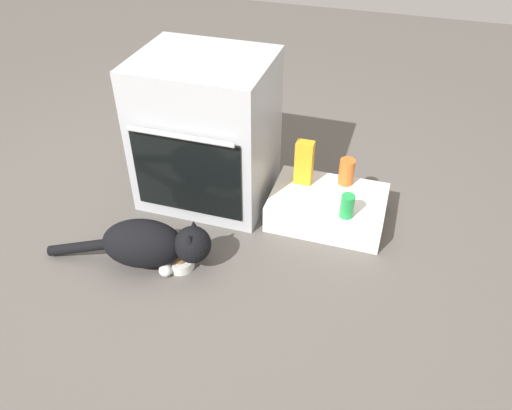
{
  "coord_description": "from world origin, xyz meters",
  "views": [
    {
      "loc": [
        0.84,
        -1.63,
        1.69
      ],
      "look_at": [
        0.29,
        0.13,
        0.25
      ],
      "focal_mm": 35.43,
      "sensor_mm": 36.0,
      "label": 1
    }
  ],
  "objects_px": {
    "pantry_cabinet": "(327,207)",
    "soda_can": "(347,206)",
    "oven": "(207,131)",
    "sauce_jar": "(347,172)",
    "juice_carton": "(304,163)",
    "cat": "(152,244)",
    "food_bowl": "(181,262)"
  },
  "relations": [
    {
      "from": "food_bowl",
      "to": "sauce_jar",
      "type": "relative_size",
      "value": 0.93
    },
    {
      "from": "oven",
      "to": "pantry_cabinet",
      "type": "bearing_deg",
      "value": -3.09
    },
    {
      "from": "sauce_jar",
      "to": "oven",
      "type": "bearing_deg",
      "value": -172.0
    },
    {
      "from": "pantry_cabinet",
      "to": "sauce_jar",
      "type": "xyz_separation_m",
      "value": [
        0.06,
        0.14,
        0.14
      ]
    },
    {
      "from": "soda_can",
      "to": "sauce_jar",
      "type": "bearing_deg",
      "value": 100.15
    },
    {
      "from": "juice_carton",
      "to": "sauce_jar",
      "type": "relative_size",
      "value": 1.71
    },
    {
      "from": "juice_carton",
      "to": "food_bowl",
      "type": "bearing_deg",
      "value": -123.93
    },
    {
      "from": "food_bowl",
      "to": "cat",
      "type": "relative_size",
      "value": 0.17
    },
    {
      "from": "juice_carton",
      "to": "soda_can",
      "type": "distance_m",
      "value": 0.35
    },
    {
      "from": "food_bowl",
      "to": "oven",
      "type": "bearing_deg",
      "value": 98.07
    },
    {
      "from": "oven",
      "to": "sauce_jar",
      "type": "xyz_separation_m",
      "value": [
        0.73,
        0.1,
        -0.17
      ]
    },
    {
      "from": "oven",
      "to": "soda_can",
      "type": "height_order",
      "value": "oven"
    },
    {
      "from": "juice_carton",
      "to": "cat",
      "type": "bearing_deg",
      "value": -129.93
    },
    {
      "from": "sauce_jar",
      "to": "soda_can",
      "type": "distance_m",
      "value": 0.28
    },
    {
      "from": "food_bowl",
      "to": "sauce_jar",
      "type": "xyz_separation_m",
      "value": [
        0.64,
        0.69,
        0.19
      ]
    },
    {
      "from": "food_bowl",
      "to": "pantry_cabinet",
      "type": "bearing_deg",
      "value": 43.66
    },
    {
      "from": "cat",
      "to": "soda_can",
      "type": "xyz_separation_m",
      "value": [
        0.82,
        0.44,
        0.08
      ]
    },
    {
      "from": "pantry_cabinet",
      "to": "juice_carton",
      "type": "height_order",
      "value": "juice_carton"
    },
    {
      "from": "pantry_cabinet",
      "to": "soda_can",
      "type": "relative_size",
      "value": 4.82
    },
    {
      "from": "oven",
      "to": "pantry_cabinet",
      "type": "distance_m",
      "value": 0.74
    },
    {
      "from": "cat",
      "to": "soda_can",
      "type": "bearing_deg",
      "value": 17.69
    },
    {
      "from": "oven",
      "to": "sauce_jar",
      "type": "height_order",
      "value": "oven"
    },
    {
      "from": "soda_can",
      "to": "pantry_cabinet",
      "type": "bearing_deg",
      "value": 129.09
    },
    {
      "from": "cat",
      "to": "juice_carton",
      "type": "height_order",
      "value": "juice_carton"
    },
    {
      "from": "oven",
      "to": "cat",
      "type": "height_order",
      "value": "oven"
    },
    {
      "from": "pantry_cabinet",
      "to": "cat",
      "type": "distance_m",
      "value": 0.92
    },
    {
      "from": "cat",
      "to": "sauce_jar",
      "type": "xyz_separation_m",
      "value": [
        0.77,
        0.72,
        0.09
      ]
    },
    {
      "from": "cat",
      "to": "sauce_jar",
      "type": "bearing_deg",
      "value": 32.2
    },
    {
      "from": "cat",
      "to": "juice_carton",
      "type": "relative_size",
      "value": 3.28
    },
    {
      "from": "sauce_jar",
      "to": "pantry_cabinet",
      "type": "bearing_deg",
      "value": -113.78
    },
    {
      "from": "pantry_cabinet",
      "to": "juice_carton",
      "type": "distance_m",
      "value": 0.26
    },
    {
      "from": "oven",
      "to": "cat",
      "type": "relative_size",
      "value": 0.99
    }
  ]
}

